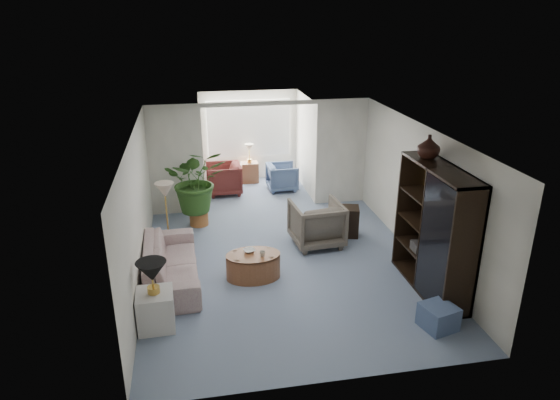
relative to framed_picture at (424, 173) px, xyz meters
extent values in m
plane|color=#7F90A8|center=(-2.46, 0.10, -1.70)|extent=(6.00, 6.00, 0.00)
plane|color=#7F90A8|center=(-2.46, 4.20, -1.70)|extent=(2.60, 2.60, 0.00)
cube|color=white|center=(-4.36, 3.10, -0.45)|extent=(1.20, 0.12, 2.50)
cube|color=white|center=(-0.56, 3.10, -0.45)|extent=(1.20, 0.12, 2.50)
cube|color=white|center=(-2.46, 3.10, 0.75)|extent=(2.60, 0.12, 0.10)
cube|color=white|center=(-2.46, 5.28, -0.30)|extent=(2.20, 0.02, 1.50)
cube|color=white|center=(-2.46, 5.25, -0.30)|extent=(2.20, 0.02, 1.50)
cube|color=beige|center=(0.00, 0.00, 0.00)|extent=(0.04, 0.50, 0.40)
imported|color=#BDB0A0|center=(-4.48, 0.05, -1.37)|extent=(0.96, 2.29, 0.66)
cube|color=silver|center=(-4.68, -1.30, -1.41)|extent=(0.54, 0.54, 0.58)
cone|color=black|center=(-4.68, -1.30, -0.77)|extent=(0.44, 0.44, 0.30)
cone|color=beige|center=(-4.55, 1.21, -0.45)|extent=(0.36, 0.36, 0.28)
cylinder|color=brown|center=(-3.08, -0.11, -1.47)|extent=(1.18, 1.18, 0.45)
imported|color=silver|center=(-3.13, -0.01, -1.23)|extent=(0.25, 0.25, 0.05)
imported|color=beige|center=(-2.93, -0.21, -1.20)|extent=(0.12, 0.12, 0.09)
imported|color=#686052|center=(-1.67, 0.97, -1.26)|extent=(1.03, 1.05, 0.89)
cube|color=black|center=(-0.97, 1.27, -1.39)|extent=(0.60, 0.53, 0.62)
cube|color=black|center=(-0.23, -0.99, -0.63)|extent=(0.51, 1.92, 2.13)
imported|color=black|center=(-0.23, -0.49, 0.63)|extent=(0.37, 0.37, 0.39)
cube|color=#4A5780|center=(-0.60, -2.07, -1.52)|extent=(0.56, 0.56, 0.37)
cylinder|color=#9D5C2D|center=(-3.94, 2.36, -1.54)|extent=(0.40, 0.40, 0.32)
imported|color=#2A521C|center=(-3.94, 2.36, -0.68)|extent=(1.26, 1.10, 1.40)
imported|color=#4A5780|center=(-1.75, 4.22, -1.36)|extent=(0.76, 0.74, 0.68)
imported|color=#5A1F21|center=(-3.25, 4.22, -1.31)|extent=(0.87, 0.84, 0.78)
cube|color=brown|center=(-2.50, 4.97, -1.43)|extent=(0.45, 0.35, 0.54)
cube|color=#4C4946|center=(-0.28, -1.20, -0.61)|extent=(0.30, 0.26, 0.16)
cube|color=black|center=(-0.28, -1.57, -1.06)|extent=(0.30, 0.26, 0.16)
cube|color=#302D2C|center=(-0.28, -0.71, -1.06)|extent=(0.30, 0.26, 0.16)
cube|color=#2A2721|center=(-0.28, -1.43, -0.16)|extent=(0.30, 0.26, 0.16)
camera|label=1|loc=(-4.03, -7.80, 2.75)|focal=32.22mm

